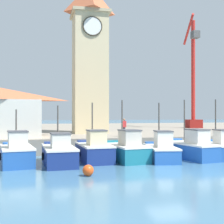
# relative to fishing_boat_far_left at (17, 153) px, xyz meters

# --- Properties ---
(ground_plane) EXTENTS (300.00, 300.00, 0.00)m
(ground_plane) POSITION_rel_fishing_boat_far_left_xyz_m (8.92, -4.14, -0.78)
(ground_plane) COLOR teal
(quay_wharf) EXTENTS (120.00, 40.00, 1.31)m
(quay_wharf) POSITION_rel_fishing_boat_far_left_xyz_m (8.92, 24.02, -0.13)
(quay_wharf) COLOR gray
(quay_wharf) RESTS_ON ground
(fishing_boat_far_left) EXTENTS (2.57, 4.56, 3.63)m
(fishing_boat_far_left) POSITION_rel_fishing_boat_far_left_xyz_m (0.00, 0.00, 0.00)
(fishing_boat_far_left) COLOR #2356A8
(fishing_boat_far_left) RESTS_ON ground
(fishing_boat_left_outer) EXTENTS (2.23, 4.96, 3.90)m
(fishing_boat_left_outer) POSITION_rel_fishing_boat_far_left_xyz_m (2.69, -0.36, -0.04)
(fishing_boat_left_outer) COLOR navy
(fishing_boat_left_outer) RESTS_ON ground
(fishing_boat_left_inner) EXTENTS (2.28, 4.39, 4.15)m
(fishing_boat_left_inner) POSITION_rel_fishing_boat_far_left_xyz_m (5.18, 0.45, -0.00)
(fishing_boat_left_inner) COLOR navy
(fishing_boat_left_inner) RESTS_ON ground
(fishing_boat_mid_left) EXTENTS (2.71, 4.70, 4.33)m
(fishing_boat_mid_left) POSITION_rel_fishing_boat_far_left_xyz_m (7.40, 0.19, -0.02)
(fishing_boat_mid_left) COLOR #196B7F
(fishing_boat_mid_left) RESTS_ON ground
(fishing_boat_center) EXTENTS (2.47, 4.72, 4.15)m
(fishing_boat_center) POSITION_rel_fishing_boat_far_left_xyz_m (9.90, -0.25, -0.07)
(fishing_boat_center) COLOR #2356A8
(fishing_boat_center) RESTS_ON ground
(fishing_boat_mid_right) EXTENTS (2.78, 5.44, 4.41)m
(fishing_boat_mid_right) POSITION_rel_fishing_boat_far_left_xyz_m (12.45, 0.28, -0.02)
(fishing_boat_mid_right) COLOR #2356A8
(fishing_boat_mid_right) RESTS_ON ground
(fishing_boat_right_inner) EXTENTS (2.22, 4.22, 4.45)m
(fishing_boat_right_inner) POSITION_rel_fishing_boat_far_left_xyz_m (14.66, -0.10, -0.04)
(fishing_boat_right_inner) COLOR #2356A8
(fishing_boat_right_inner) RESTS_ON ground
(clock_tower) EXTENTS (3.93, 3.93, 17.37)m
(clock_tower) POSITION_rel_fishing_boat_far_left_xyz_m (6.55, 11.42, 8.82)
(clock_tower) COLOR beige
(clock_tower) RESTS_ON quay_wharf
(port_crane_near) EXTENTS (2.44, 7.24, 16.67)m
(port_crane_near) POSITION_rel_fishing_boat_far_left_xyz_m (23.00, 20.18, 6.47)
(port_crane_near) COLOR maroon
(port_crane_near) RESTS_ON quay_wharf
(mooring_buoy) EXTENTS (0.61, 0.61, 0.61)m
(mooring_buoy) POSITION_rel_fishing_boat_far_left_xyz_m (4.01, -4.61, -0.48)
(mooring_buoy) COLOR #E54C19
(mooring_buoy) RESTS_ON ground
(dock_worker_near_tower) EXTENTS (0.34, 0.22, 1.62)m
(dock_worker_near_tower) POSITION_rel_fishing_boat_far_left_xyz_m (8.69, 5.38, 1.37)
(dock_worker_near_tower) COLOR #33333D
(dock_worker_near_tower) RESTS_ON quay_wharf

